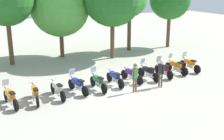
% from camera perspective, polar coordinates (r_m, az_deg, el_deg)
% --- Properties ---
extents(ground_plane, '(80.00, 80.00, 0.00)m').
position_cam_1_polar(ground_plane, '(18.65, 0.66, -3.05)').
color(ground_plane, '#ADA899').
extents(motorcycle_0, '(0.68, 2.17, 1.37)m').
position_cam_1_polar(motorcycle_0, '(16.37, -19.44, -4.99)').
color(motorcycle_0, black).
rests_on(motorcycle_0, ground_plane).
extents(motorcycle_1, '(0.62, 2.19, 0.99)m').
position_cam_1_polar(motorcycle_1, '(16.51, -14.94, -4.45)').
color(motorcycle_1, black).
rests_on(motorcycle_1, ground_plane).
extents(motorcycle_2, '(0.62, 2.19, 0.99)m').
position_cam_1_polar(motorcycle_2, '(16.88, -10.72, -3.70)').
color(motorcycle_2, black).
rests_on(motorcycle_2, ground_plane).
extents(motorcycle_3, '(0.72, 2.16, 1.37)m').
position_cam_1_polar(motorcycle_3, '(17.40, -6.81, -2.83)').
color(motorcycle_3, black).
rests_on(motorcycle_3, ground_plane).
extents(motorcycle_4, '(0.62, 2.19, 1.37)m').
position_cam_1_polar(motorcycle_4, '(17.79, -2.80, -2.29)').
color(motorcycle_4, black).
rests_on(motorcycle_4, ground_plane).
extents(motorcycle_5, '(0.62, 2.19, 0.99)m').
position_cam_1_polar(motorcycle_5, '(18.56, 0.53, -1.50)').
color(motorcycle_5, black).
rests_on(motorcycle_5, ground_plane).
extents(motorcycle_6, '(0.68, 2.17, 0.99)m').
position_cam_1_polar(motorcycle_6, '(19.23, 3.85, -0.89)').
color(motorcycle_6, black).
rests_on(motorcycle_6, ground_plane).
extents(motorcycle_7, '(0.63, 2.18, 1.37)m').
position_cam_1_polar(motorcycle_7, '(19.84, 7.15, -0.38)').
color(motorcycle_7, black).
rests_on(motorcycle_7, ground_plane).
extents(motorcycle_8, '(0.62, 2.19, 1.37)m').
position_cam_1_polar(motorcycle_8, '(20.62, 10.08, 0.14)').
color(motorcycle_8, black).
rests_on(motorcycle_8, ground_plane).
extents(motorcycle_9, '(0.64, 2.18, 1.37)m').
position_cam_1_polar(motorcycle_9, '(21.55, 12.50, 0.73)').
color(motorcycle_9, black).
rests_on(motorcycle_9, ground_plane).
extents(motorcycle_10, '(0.62, 2.19, 1.37)m').
position_cam_1_polar(motorcycle_10, '(22.40, 15.05, 1.15)').
color(motorcycle_10, black).
rests_on(motorcycle_10, ground_plane).
extents(person_0, '(0.40, 0.25, 1.80)m').
position_cam_1_polar(person_0, '(17.23, 4.57, -1.04)').
color(person_0, brown).
rests_on(person_0, ground_plane).
extents(person_1, '(0.31, 0.39, 1.75)m').
position_cam_1_polar(person_1, '(18.31, 9.63, -0.26)').
color(person_1, brown).
rests_on(person_1, ground_plane).
extents(tree_2, '(5.12, 5.12, 6.96)m').
position_cam_1_polar(tree_2, '(25.62, -10.24, 12.17)').
color(tree_2, brown).
rests_on(tree_2, ground_plane).
extents(tree_4, '(3.29, 3.29, 6.53)m').
position_cam_1_polar(tree_4, '(27.90, 3.51, 13.67)').
color(tree_4, brown).
rests_on(tree_4, ground_plane).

